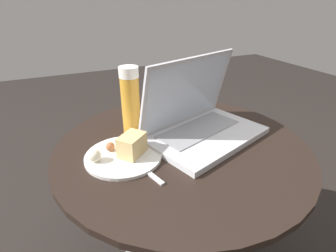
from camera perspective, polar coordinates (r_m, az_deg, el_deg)
table at (r=0.86m, az=2.82°, el=-12.06°), size 0.74×0.74×0.54m
laptop at (r=0.81m, az=6.99°, el=1.14°), size 0.41×0.33×0.24m
beer_glass at (r=0.81m, az=-8.15°, el=5.41°), size 0.06×0.06×0.21m
snack_plate at (r=0.71m, az=-9.37°, el=-5.71°), size 0.21×0.21×0.07m
fork at (r=0.69m, az=-6.75°, el=-8.17°), size 0.07×0.18×0.00m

